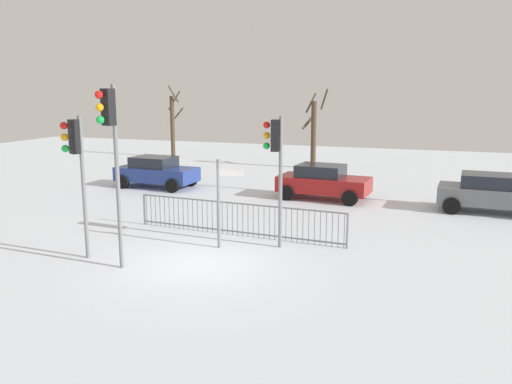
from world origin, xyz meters
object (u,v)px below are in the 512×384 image
object	(u,v)px
traffic_light_foreground_left	(276,152)
bare_tree_left	(173,124)
car_red_far	(323,181)
traffic_light_rear_left	(111,136)
traffic_light_foreground_right	(76,155)
car_blue_near	(156,171)
car_grey_trailing	(490,193)
bare_tree_centre	(314,131)
direction_sign_post	(221,199)

from	to	relation	value
traffic_light_foreground_left	bare_tree_left	size ratio (longest dim) A/B	0.80
car_red_far	traffic_light_rear_left	bearing A→B (deg)	-102.11
traffic_light_rear_left	traffic_light_foreground_right	bearing A→B (deg)	3.34
traffic_light_rear_left	car_blue_near	xyz separation A→B (m)	(-4.91, 10.49, -2.69)
car_red_far	car_grey_trailing	distance (m)	6.50
bare_tree_centre	car_blue_near	bearing A→B (deg)	-123.22
car_blue_near	direction_sign_post	bearing A→B (deg)	-46.95
car_red_far	car_grey_trailing	xyz separation A→B (m)	(6.49, -0.31, 0.00)
direction_sign_post	bare_tree_left	world-z (taller)	bare_tree_left
direction_sign_post	bare_tree_left	bearing A→B (deg)	116.98
car_blue_near	bare_tree_left	distance (m)	11.53
bare_tree_left	traffic_light_foreground_right	bearing A→B (deg)	-68.23
traffic_light_foreground_left	car_red_far	world-z (taller)	traffic_light_foreground_left
bare_tree_left	car_grey_trailing	bearing A→B (deg)	-29.27
traffic_light_foreground_right	car_grey_trailing	xyz separation A→B (m)	(11.03, 9.75, -2.11)
car_grey_trailing	traffic_light_foreground_right	bearing A→B (deg)	-135.57
traffic_light_foreground_right	car_grey_trailing	distance (m)	14.87
traffic_light_foreground_right	bare_tree_centre	xyz separation A→B (m)	(2.08, 18.63, -0.71)
direction_sign_post	car_blue_near	distance (m)	10.40
car_blue_near	car_red_far	xyz separation A→B (m)	(8.05, -0.03, 0.00)
traffic_light_foreground_right	bare_tree_centre	bearing A→B (deg)	-62.29
traffic_light_rear_left	car_red_far	bearing A→B (deg)	-87.46
car_blue_near	bare_tree_left	bearing A→B (deg)	116.72
traffic_light_rear_left	car_grey_trailing	size ratio (longest dim) A/B	1.22
traffic_light_foreground_right	bare_tree_left	xyz separation A→B (m)	(-8.19, 20.52, -0.63)
car_blue_near	traffic_light_foreground_right	bearing A→B (deg)	-68.27
car_grey_trailing	traffic_light_foreground_left	bearing A→B (deg)	-129.53
traffic_light_rear_left	traffic_light_foreground_right	distance (m)	1.57
bare_tree_left	direction_sign_post	bearing A→B (deg)	-58.06
car_blue_near	traffic_light_foreground_left	bearing A→B (deg)	-39.02
traffic_light_rear_left	bare_tree_left	world-z (taller)	bare_tree_left
traffic_light_foreground_left	car_red_far	xyz separation A→B (m)	(-0.14, 7.24, -2.06)
car_grey_trailing	bare_tree_left	distance (m)	22.09
traffic_light_rear_left	car_blue_near	world-z (taller)	traffic_light_rear_left
traffic_light_foreground_left	bare_tree_centre	bearing A→B (deg)	-0.54
traffic_light_rear_left	car_red_far	distance (m)	11.25
traffic_light_foreground_left	bare_tree_left	distance (m)	21.90
car_grey_trailing	bare_tree_centre	distance (m)	12.69
traffic_light_rear_left	traffic_light_foreground_left	xyz separation A→B (m)	(3.29, 3.22, -0.63)
car_red_far	car_grey_trailing	world-z (taller)	same
traffic_light_rear_left	bare_tree_centre	world-z (taller)	traffic_light_rear_left
car_blue_near	bare_tree_centre	world-z (taller)	bare_tree_centre
direction_sign_post	car_grey_trailing	world-z (taller)	direction_sign_post
traffic_light_rear_left	car_grey_trailing	world-z (taller)	traffic_light_rear_left
direction_sign_post	bare_tree_left	distance (m)	21.60
bare_tree_centre	car_grey_trailing	bearing A→B (deg)	-44.77
car_blue_near	car_grey_trailing	bearing A→B (deg)	1.20
traffic_light_foreground_right	car_red_far	world-z (taller)	traffic_light_foreground_right
traffic_light_rear_left	direction_sign_post	distance (m)	3.74
traffic_light_rear_left	traffic_light_foreground_left	distance (m)	4.64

